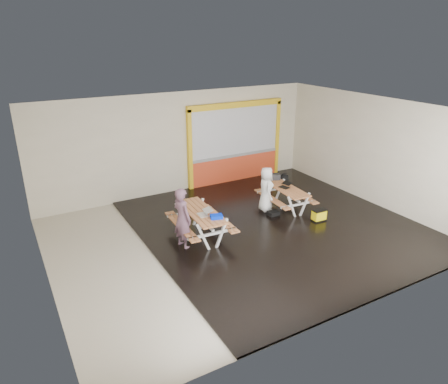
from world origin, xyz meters
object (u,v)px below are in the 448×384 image
blue_pouch (216,217)px  fluke_bag (319,215)px  backpack (284,180)px  picnic_table_left (200,217)px  laptop_left (205,213)px  laptop_right (285,186)px  toolbox (274,177)px  person_left (182,218)px  picnic_table_right (286,193)px  person_right (266,189)px  dark_case (273,213)px

blue_pouch → fluke_bag: (3.36, -0.22, -0.63)m
backpack → picnic_table_left: bearing=-162.5°
laptop_left → blue_pouch: (0.17, -0.34, -0.01)m
laptop_right → toolbox: size_ratio=0.89×
person_left → backpack: size_ratio=3.91×
picnic_table_right → backpack: (0.50, 0.75, 0.11)m
person_right → laptop_left: bearing=126.1°
person_right → fluke_bag: (0.97, -1.40, -0.55)m
person_left → laptop_right: bearing=-92.0°
blue_pouch → toolbox: toolbox is taller
person_right → backpack: bearing=-44.4°
toolbox → fluke_bag: size_ratio=1.08×
laptop_left → person_right: bearing=18.0°
laptop_left → picnic_table_right: bearing=12.2°
toolbox → picnic_table_right: bearing=-97.6°
picnic_table_left → fluke_bag: bearing=-13.3°
blue_pouch → backpack: (3.56, 1.78, -0.17)m
person_right → backpack: size_ratio=3.34×
laptop_left → fluke_bag: (3.53, -0.56, -0.64)m
laptop_left → toolbox: bearing=24.4°
laptop_left → backpack: bearing=21.1°
laptop_left → toolbox: size_ratio=0.87×
backpack → fluke_bag: size_ratio=1.01×
picnic_table_left → laptop_right: (3.24, 0.48, 0.17)m
picnic_table_right → fluke_bag: size_ratio=4.58×
toolbox → fluke_bag: 2.18m
laptop_left → fluke_bag: bearing=-9.1°
person_left → blue_pouch: size_ratio=5.31×
laptop_right → toolbox: 0.77m
picnic_table_right → person_right: (-0.67, 0.14, 0.21)m
picnic_table_left → blue_pouch: 0.68m
person_right → laptop_left: size_ratio=3.61×
person_right → fluke_bag: bearing=-127.2°
picnic_table_left → picnic_table_right: picnic_table_left is taller
blue_pouch → dark_case: (2.41, 0.76, -0.74)m
picnic_table_left → laptop_right: laptop_right is taller
picnic_table_left → toolbox: bearing=20.5°
dark_case → fluke_bag: size_ratio=0.80×
dark_case → laptop_left: bearing=-170.7°
blue_pouch → backpack: bearing=26.6°
picnic_table_left → person_right: person_right is taller
person_right → blue_pouch: bearing=134.3°
picnic_table_right → backpack: backpack is taller
laptop_right → fluke_bag: bearing=-77.6°
laptop_left → picnic_table_left: bearing=88.4°
person_left → laptop_right: person_left is taller
picnic_table_left → laptop_right: 3.28m
person_left → fluke_bag: bearing=-110.6°
laptop_left → laptop_right: bearing=13.1°
picnic_table_left → blue_pouch: size_ratio=6.67×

